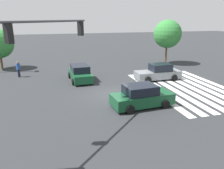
% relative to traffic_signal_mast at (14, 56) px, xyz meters
% --- Properties ---
extents(ground_plane, '(147.23, 147.23, 0.00)m').
position_rel_traffic_signal_mast_xyz_m(ground_plane, '(6.26, -6.26, -4.58)').
color(ground_plane, '#2B2D30').
extents(crosswalk_markings, '(11.51, 7.25, 0.01)m').
position_rel_traffic_signal_mast_xyz_m(crosswalk_markings, '(6.26, -13.37, -4.58)').
color(crosswalk_markings, silver).
rests_on(crosswalk_markings, ground_plane).
extents(traffic_signal_mast, '(5.57, 5.57, 6.26)m').
position_rel_traffic_signal_mast_xyz_m(traffic_signal_mast, '(0.00, 0.00, 0.00)').
color(traffic_signal_mast, '#47474C').
rests_on(traffic_signal_mast, ground_plane).
extents(car_0, '(4.32, 2.22, 1.60)m').
position_rel_traffic_signal_mast_xyz_m(car_0, '(11.31, -4.32, -3.82)').
color(car_0, '#144728').
rests_on(car_0, ground_plane).
extents(car_1, '(2.36, 4.57, 1.62)m').
position_rel_traffic_signal_mast_xyz_m(car_1, '(3.28, -7.63, -3.83)').
color(car_1, '#144728').
rests_on(car_1, ground_plane).
extents(car_2, '(1.98, 4.68, 1.65)m').
position_rel_traffic_signal_mast_xyz_m(car_2, '(9.43, -12.14, -3.84)').
color(car_2, gray).
rests_on(car_2, ground_plane).
extents(pedestrian, '(0.41, 0.41, 1.71)m').
position_rel_traffic_signal_mast_xyz_m(pedestrian, '(14.46, 1.89, -3.62)').
color(pedestrian, '#232842').
rests_on(pedestrian, ground_plane).
extents(tree_corner_a, '(3.74, 3.74, 5.93)m').
position_rel_traffic_signal_mast_xyz_m(tree_corner_a, '(16.53, -16.95, -0.53)').
color(tree_corner_a, brown).
rests_on(tree_corner_a, ground_plane).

